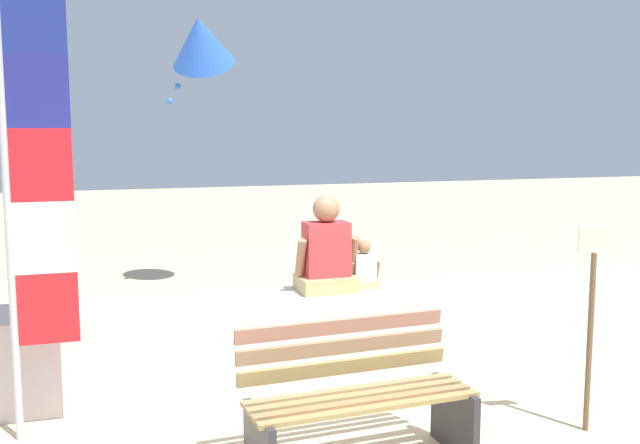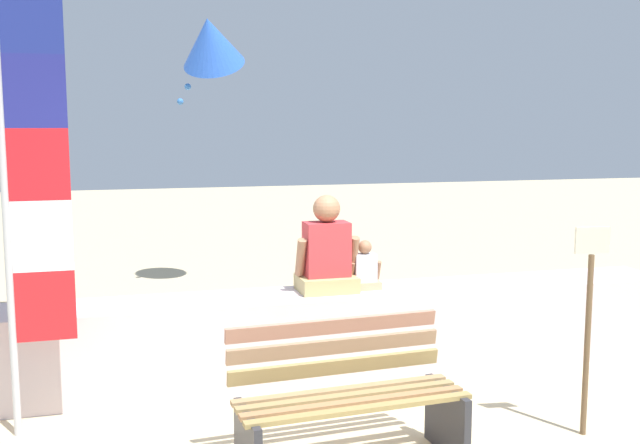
% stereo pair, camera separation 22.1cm
% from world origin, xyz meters
% --- Properties ---
extents(ground_plane, '(40.00, 40.00, 0.00)m').
position_xyz_m(ground_plane, '(0.00, 0.00, 0.00)').
color(ground_plane, '#C9B68D').
extents(seawall_ledge, '(6.97, 0.62, 0.73)m').
position_xyz_m(seawall_ledge, '(0.00, 1.02, 0.36)').
color(seawall_ledge, beige).
rests_on(seawall_ledge, ground).
extents(park_bench, '(1.48, 0.70, 0.88)m').
position_xyz_m(park_bench, '(-0.03, -0.61, 0.41)').
color(park_bench, '#987F49').
rests_on(park_bench, ground).
extents(person_adult, '(0.54, 0.39, 0.82)m').
position_xyz_m(person_adult, '(0.31, 1.06, 1.05)').
color(person_adult, tan).
rests_on(person_adult, seawall_ledge).
extents(person_child, '(0.28, 0.20, 0.42)m').
position_xyz_m(person_child, '(0.65, 1.06, 0.89)').
color(person_child, tan).
rests_on(person_child, seawall_ledge).
extents(flag_banner, '(0.44, 0.05, 3.08)m').
position_xyz_m(flag_banner, '(-1.95, 0.40, 1.76)').
color(flag_banner, '#B7B7BC').
rests_on(flag_banner, ground).
extents(kite_blue, '(1.06, 1.18, 1.21)m').
position_xyz_m(kite_blue, '(-0.23, 4.35, 3.13)').
color(kite_blue, blue).
extents(sign_post, '(0.24, 0.05, 1.45)m').
position_xyz_m(sign_post, '(1.68, -0.62, 0.85)').
color(sign_post, brown).
rests_on(sign_post, ground).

